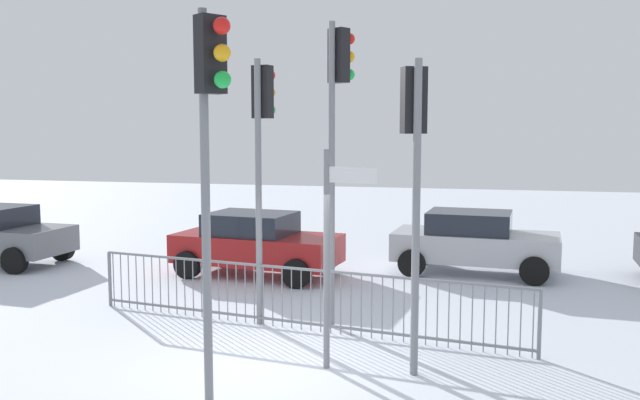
{
  "coord_description": "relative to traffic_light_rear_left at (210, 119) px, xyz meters",
  "views": [
    {
      "loc": [
        2.92,
        -8.77,
        3.4
      ],
      "look_at": [
        0.17,
        2.74,
        2.14
      ],
      "focal_mm": 37.33,
      "sensor_mm": 36.0,
      "label": 1
    }
  ],
  "objects": [
    {
      "name": "traffic_light_rear_right",
      "position": [
        2.22,
        1.79,
        -0.34
      ],
      "size": [
        0.4,
        0.53,
        4.34
      ],
      "rotation": [
        0.0,
        0.0,
        0.43
      ],
      "color": "slate",
      "rests_on": "ground"
    },
    {
      "name": "traffic_light_mid_right",
      "position": [
        0.74,
        3.73,
        0.26
      ],
      "size": [
        0.43,
        0.5,
        5.18
      ],
      "rotation": [
        0.0,
        0.0,
        5.71
      ],
      "color": "slate",
      "rests_on": "ground"
    },
    {
      "name": "ground_plane",
      "position": [
        0.17,
        1.41,
        -3.52
      ],
      "size": [
        60.0,
        60.0,
        0.0
      ],
      "primitive_type": "plane",
      "color": "silver"
    },
    {
      "name": "traffic_light_rear_left",
      "position": [
        0.0,
        0.0,
        0.0
      ],
      "size": [
        0.49,
        0.44,
        4.81
      ],
      "rotation": [
        0.0,
        0.0,
        4.1
      ],
      "color": "slate",
      "rests_on": "ground"
    },
    {
      "name": "direction_sign_post",
      "position": [
        1.1,
        1.61,
        -1.77
      ],
      "size": [
        0.78,
        0.21,
        3.13
      ],
      "rotation": [
        0.0,
        0.0,
        -0.2
      ],
      "color": "slate",
      "rests_on": "ground"
    },
    {
      "name": "traffic_light_foreground_left",
      "position": [
        -0.56,
        3.61,
        -0.16
      ],
      "size": [
        0.36,
        0.56,
        4.59
      ],
      "rotation": [
        0.0,
        0.0,
        6.07
      ],
      "color": "slate",
      "rests_on": "ground"
    },
    {
      "name": "pedestrian_guard_railing",
      "position": [
        0.12,
        3.32,
        -2.97
      ],
      "size": [
        7.87,
        1.28,
        1.07
      ],
      "rotation": [
        0.0,
        0.0,
        -0.16
      ],
      "color": "slate",
      "rests_on": "ground"
    },
    {
      "name": "car_red_mid",
      "position": [
        -1.94,
        7.17,
        -2.76
      ],
      "size": [
        3.98,
        2.31,
        1.47
      ],
      "rotation": [
        0.0,
        0.0,
        -0.12
      ],
      "color": "maroon",
      "rests_on": "ground"
    },
    {
      "name": "car_silver_far",
      "position": [
        3.02,
        8.59,
        -2.76
      ],
      "size": [
        3.93,
        2.2,
        1.47
      ],
      "rotation": [
        0.0,
        0.0,
        -0.08
      ],
      "color": "#B2B5BA",
      "rests_on": "ground"
    }
  ]
}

